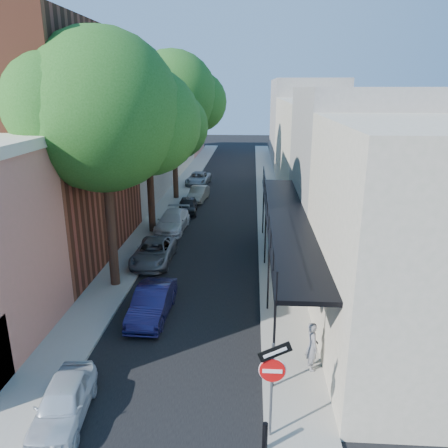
# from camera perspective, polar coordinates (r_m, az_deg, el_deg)

# --- Properties ---
(road_surface) EXTENTS (6.00, 64.00, 0.01)m
(road_surface) POSITION_cam_1_polar(r_m,az_deg,el_deg) (39.60, -0.08, 4.27)
(road_surface) COLOR black
(road_surface) RESTS_ON ground
(sidewalk_left) EXTENTS (2.00, 64.00, 0.12)m
(sidewalk_left) POSITION_cam_1_polar(r_m,az_deg,el_deg) (40.04, -5.82, 4.41)
(sidewalk_left) COLOR gray
(sidewalk_left) RESTS_ON ground
(sidewalk_right) EXTENTS (2.00, 64.00, 0.12)m
(sidewalk_right) POSITION_cam_1_polar(r_m,az_deg,el_deg) (39.53, 5.73, 4.25)
(sidewalk_right) COLOR gray
(sidewalk_right) RESTS_ON ground
(buildings_left) EXTENTS (10.10, 59.10, 12.00)m
(buildings_left) POSITION_cam_1_polar(r_m,az_deg,el_deg) (39.29, -14.13, 10.96)
(buildings_left) COLOR tan
(buildings_left) RESTS_ON ground
(buildings_right) EXTENTS (9.80, 55.00, 10.00)m
(buildings_right) POSITION_cam_1_polar(r_m,az_deg,el_deg) (38.79, 13.46, 10.16)
(buildings_right) COLOR beige
(buildings_right) RESTS_ON ground
(sign_post) EXTENTS (0.89, 0.17, 2.99)m
(sign_post) POSITION_cam_1_polar(r_m,az_deg,el_deg) (11.74, 6.35, -18.91)
(sign_post) COLOR #595B60
(sign_post) RESTS_ON ground
(bollard) EXTENTS (0.14, 0.14, 0.80)m
(bollard) POSITION_cam_1_polar(r_m,az_deg,el_deg) (12.34, 5.38, -25.90)
(bollard) COLOR black
(bollard) RESTS_ON sidewalk_right
(oak_near) EXTENTS (7.48, 6.80, 11.42)m
(oak_near) POSITION_cam_1_polar(r_m,az_deg,el_deg) (19.69, -14.18, 13.69)
(oak_near) COLOR #372016
(oak_near) RESTS_ON ground
(oak_mid) EXTENTS (6.60, 6.00, 10.20)m
(oak_mid) POSITION_cam_1_polar(r_m,az_deg,el_deg) (27.44, -9.10, 13.16)
(oak_mid) COLOR #372016
(oak_mid) RESTS_ON ground
(oak_far) EXTENTS (7.70, 7.00, 11.90)m
(oak_far) POSITION_cam_1_polar(r_m,az_deg,el_deg) (36.24, -5.90, 16.15)
(oak_far) COLOR #372016
(oak_far) RESTS_ON ground
(parked_car_a) EXTENTS (1.68, 3.43, 1.12)m
(parked_car_a) POSITION_cam_1_polar(r_m,az_deg,el_deg) (13.92, -20.24, -21.00)
(parked_car_a) COLOR silver
(parked_car_a) RESTS_ON ground
(parked_car_b) EXTENTS (1.42, 3.86, 1.26)m
(parked_car_b) POSITION_cam_1_polar(r_m,az_deg,el_deg) (18.21, -9.37, -10.11)
(parked_car_b) COLOR #151440
(parked_car_b) RESTS_ON ground
(parked_car_c) EXTENTS (1.97, 4.25, 1.18)m
(parked_car_c) POSITION_cam_1_polar(r_m,az_deg,el_deg) (23.61, -9.15, -3.65)
(parked_car_c) COLOR slate
(parked_car_c) RESTS_ON ground
(parked_car_d) EXTENTS (1.96, 4.44, 1.27)m
(parked_car_d) POSITION_cam_1_polar(r_m,az_deg,el_deg) (28.70, -6.72, 0.36)
(parked_car_d) COLOR silver
(parked_car_d) RESTS_ON ground
(parked_car_e) EXTENTS (1.70, 3.55, 1.17)m
(parked_car_e) POSITION_cam_1_polar(r_m,az_deg,el_deg) (32.63, -4.78, 2.41)
(parked_car_e) COLOR black
(parked_car_e) RESTS_ON ground
(parked_car_f) EXTENTS (1.59, 3.70, 1.18)m
(parked_car_f) POSITION_cam_1_polar(r_m,az_deg,el_deg) (36.25, -3.36, 3.97)
(parked_car_f) COLOR gray
(parked_car_f) RESTS_ON ground
(parked_car_g) EXTENTS (2.26, 4.44, 1.20)m
(parked_car_g) POSITION_cam_1_polar(r_m,az_deg,el_deg) (42.36, -3.37, 5.93)
(parked_car_g) COLOR gray
(parked_car_g) RESTS_ON ground
(pedestrian) EXTENTS (0.51, 0.68, 1.67)m
(pedestrian) POSITION_cam_1_polar(r_m,az_deg,el_deg) (14.97, 11.43, -15.35)
(pedestrian) COLOR slate
(pedestrian) RESTS_ON sidewalk_right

